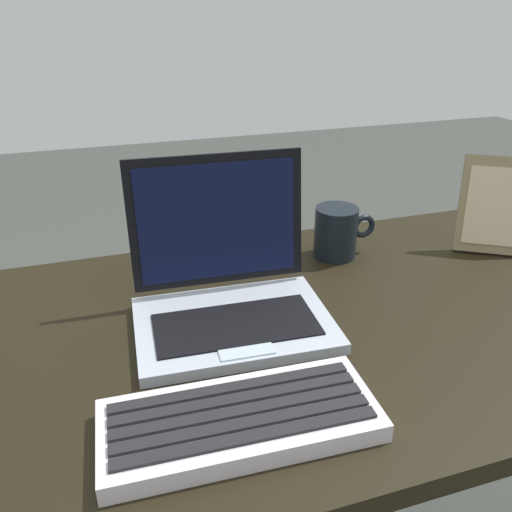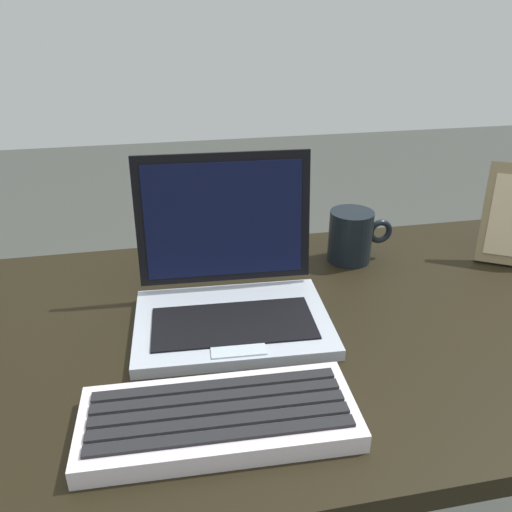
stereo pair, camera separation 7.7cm
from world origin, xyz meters
name	(u,v)px [view 1 (the left image)]	position (x,y,z in m)	size (l,w,h in m)	color
desk	(248,375)	(0.00, 0.00, 0.62)	(1.62, 0.65, 0.71)	black
laptop_front	(228,290)	(-0.02, 0.04, 0.76)	(0.31, 0.25, 0.24)	#ADB6C3
external_keyboard	(240,420)	(-0.07, -0.19, 0.73)	(0.33, 0.15, 0.03)	silver
photo_frame	(492,206)	(0.54, 0.13, 0.81)	(0.14, 0.11, 0.19)	olive
coffee_mug	(337,232)	(0.24, 0.19, 0.76)	(0.12, 0.08, 0.10)	black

